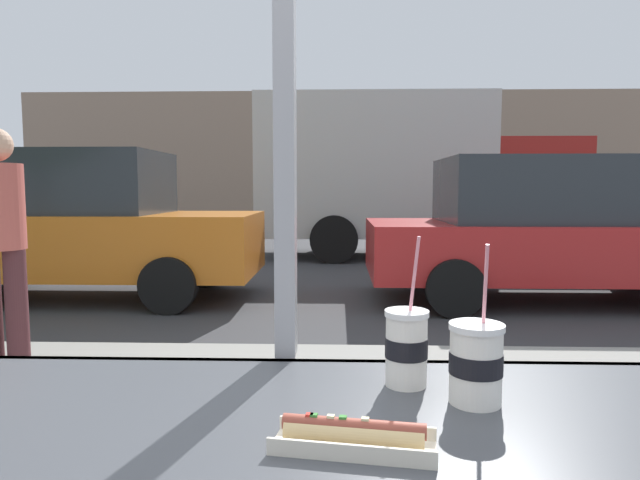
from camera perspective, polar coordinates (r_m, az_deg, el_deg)
name	(u,v)px	position (r m, az deg, el deg)	size (l,w,h in m)	color
ground_plane	(331,270)	(9.37, 1.10, -3.18)	(60.00, 60.00, 0.00)	#38383A
sidewalk_strip	(314,431)	(3.16, -0.65, -19.24)	(16.00, 2.80, 0.15)	gray
window_wall	(285,34)	(1.40, -3.70, 20.52)	(2.78, 0.20, 2.90)	#56544F
building_facade_far	(336,157)	(25.07, 1.63, 8.64)	(28.00, 1.20, 5.66)	gray
soda_cup_left	(476,362)	(1.13, 15.88, -12.10)	(0.11, 0.11, 0.31)	white
soda_cup_right	(406,347)	(1.19, 8.95, -10.87)	(0.09, 0.09, 0.32)	white
hotdog_tray_far	(353,435)	(0.93, 3.47, -19.60)	(0.27, 0.13, 0.05)	beige
parked_car_orange	(76,226)	(7.59, -24.01, 1.36)	(4.49, 1.88, 1.86)	orange
parked_car_red	(552,230)	(7.32, 22.91, 0.97)	(4.60, 2.02, 1.77)	red
box_truck	(405,173)	(11.38, 8.82, 6.85)	(6.28, 2.44, 3.19)	beige
pedestrian	(0,235)	(4.16, -30.32, 0.44)	(0.32, 0.32, 1.63)	#472427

